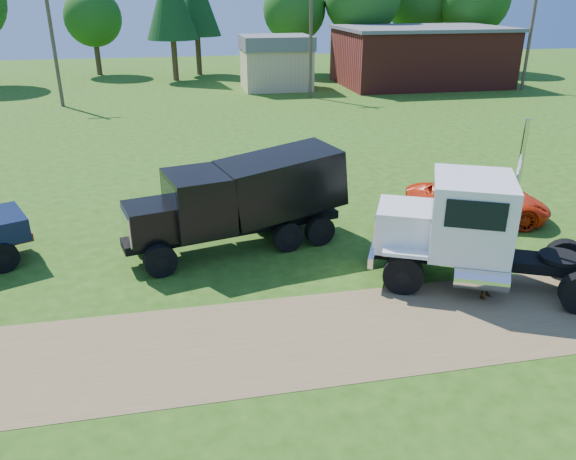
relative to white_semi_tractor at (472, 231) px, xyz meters
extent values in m
plane|color=#274C10|center=(-3.01, -1.96, -1.71)|extent=(140.00, 140.00, 0.00)
cube|color=brown|center=(-3.01, -1.96, -1.70)|extent=(120.00, 4.20, 0.01)
cube|color=black|center=(1.16, -0.51, -0.84)|extent=(7.84, 4.36, 0.33)
cylinder|color=black|center=(-2.19, -0.24, -1.11)|extent=(1.25, 0.85, 1.20)
cylinder|color=black|center=(-2.19, -0.24, -1.11)|extent=(0.55, 0.54, 0.42)
cylinder|color=black|center=(-1.21, 1.87, -1.11)|extent=(1.25, 0.85, 1.20)
cylinder|color=black|center=(-1.21, 1.87, -1.11)|extent=(0.55, 0.54, 0.42)
cylinder|color=black|center=(3.23, -0.18, -1.11)|extent=(1.25, 0.85, 1.20)
cylinder|color=black|center=(3.23, -0.18, -1.11)|extent=(0.55, 0.54, 0.42)
cube|color=white|center=(-1.65, 0.79, -0.02)|extent=(2.55, 2.50, 1.31)
cube|color=silver|center=(-2.54, 1.21, -0.08)|extent=(0.76, 1.52, 1.09)
cube|color=silver|center=(-2.59, 1.23, -0.84)|extent=(1.20, 2.34, 0.33)
cube|color=white|center=(-0.07, 0.06, 0.52)|extent=(3.17, 3.33, 2.29)
cube|color=black|center=(-1.09, 0.53, 1.01)|extent=(0.96, 2.00, 0.93)
cube|color=black|center=(-0.62, -1.13, 1.01)|extent=(1.50, 0.72, 0.82)
cube|color=black|center=(0.48, 1.26, 1.01)|extent=(1.50, 0.72, 0.82)
cube|color=white|center=(-2.19, -0.24, -0.40)|extent=(1.39, 0.99, 0.11)
cube|color=white|center=(-1.21, 1.87, -0.40)|extent=(1.39, 0.99, 0.11)
cylinder|color=silver|center=(-0.25, -1.23, -0.95)|extent=(1.66, 1.23, 0.65)
cylinder|color=silver|center=(1.32, 0.08, 0.79)|extent=(0.20, 0.20, 5.01)
cylinder|color=black|center=(2.35, -1.05, -0.59)|extent=(1.59, 1.59, 0.13)
cube|color=black|center=(-6.70, 3.95, -0.94)|extent=(7.72, 2.76, 0.29)
cylinder|color=black|center=(-9.27, 2.29, -1.18)|extent=(1.11, 0.58, 1.06)
cylinder|color=black|center=(-9.27, 2.29, -1.18)|extent=(0.44, 0.43, 0.37)
cylinder|color=black|center=(-9.75, 4.25, -1.18)|extent=(1.11, 0.58, 1.06)
cylinder|color=black|center=(-9.75, 4.25, -1.18)|extent=(0.44, 0.43, 0.37)
cylinder|color=black|center=(-4.96, 3.33, -1.18)|extent=(1.11, 0.58, 1.06)
cylinder|color=black|center=(-4.96, 3.33, -1.18)|extent=(0.44, 0.43, 0.37)
cylinder|color=black|center=(-5.44, 5.30, -1.18)|extent=(1.11, 0.58, 1.06)
cylinder|color=black|center=(-5.44, 5.30, -1.18)|extent=(0.44, 0.43, 0.37)
cylinder|color=black|center=(-3.75, 3.63, -1.18)|extent=(1.11, 0.58, 1.06)
cylinder|color=black|center=(-3.75, 3.63, -1.18)|extent=(0.44, 0.43, 0.37)
cylinder|color=black|center=(-4.22, 5.60, -1.18)|extent=(1.11, 0.58, 1.06)
cylinder|color=black|center=(-4.22, 5.60, -1.18)|extent=(0.44, 0.43, 0.37)
cube|color=black|center=(-9.42, 3.29, -0.22)|extent=(2.07, 2.00, 1.16)
cube|color=silver|center=(-10.26, 3.09, -0.26)|extent=(0.42, 1.42, 0.96)
cube|color=black|center=(-7.92, 3.66, 0.22)|extent=(2.42, 2.70, 1.93)
cube|color=black|center=(-8.83, 3.43, 0.65)|extent=(0.50, 1.88, 0.77)
cube|color=black|center=(-5.01, 4.36, 0.46)|extent=(4.65, 3.25, 2.34)
cylinder|color=black|center=(-14.25, 3.61, -1.20)|extent=(1.06, 0.71, 1.02)
cylinder|color=black|center=(-14.25, 3.61, -1.20)|extent=(0.46, 0.46, 0.36)
imported|color=red|center=(2.88, 4.70, -0.95)|extent=(5.93, 3.92, 1.52)
imported|color=#999999|center=(0.13, -1.01, -0.91)|extent=(0.70, 0.63, 1.60)
imported|color=#999999|center=(-4.06, 6.90, -0.70)|extent=(1.10, 0.93, 2.01)
cube|color=maroon|center=(14.99, 38.04, 0.79)|extent=(15.00, 10.00, 5.00)
cube|color=slate|center=(14.99, 38.04, 3.44)|extent=(15.40, 10.40, 0.30)
cube|color=tan|center=(0.99, 38.04, 0.09)|extent=(6.00, 5.00, 3.60)
cube|color=slate|center=(0.99, 38.04, 2.39)|extent=(6.20, 5.40, 1.20)
cylinder|color=#4F3E2D|center=(-17.01, 33.04, 2.79)|extent=(0.28, 0.28, 9.00)
cylinder|color=#4F3E2D|center=(2.99, 33.04, 2.79)|extent=(0.28, 0.28, 9.00)
cylinder|color=#4F3E2D|center=(22.99, 33.04, 2.79)|extent=(0.28, 0.28, 9.00)
cylinder|color=#3E2B19|center=(-16.02, 51.18, -0.15)|extent=(0.56, 0.56, 3.12)
sphere|color=#1C4B12|center=(-16.02, 51.18, 4.09)|extent=(5.89, 5.89, 5.89)
cylinder|color=#3E2B19|center=(-5.41, 49.32, 0.30)|extent=(0.56, 0.56, 4.03)
cylinder|color=#3E2B19|center=(4.80, 48.07, 0.04)|extent=(0.56, 0.56, 3.51)
sphere|color=#1C4B12|center=(4.80, 48.07, 4.80)|extent=(6.61, 6.61, 6.61)
cylinder|color=#3E2B19|center=(11.59, 45.98, 0.38)|extent=(0.56, 0.56, 4.18)
cylinder|color=#3E2B19|center=(24.53, 46.49, 0.32)|extent=(0.56, 0.56, 4.07)
cylinder|color=#3E2B19|center=(-7.99, 45.30, 0.29)|extent=(0.56, 0.56, 4.00)
cylinder|color=#3E2B19|center=(19.77, 50.13, 0.31)|extent=(0.56, 0.56, 4.04)
camera|label=1|loc=(-8.49, -14.05, 6.64)|focal=35.00mm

